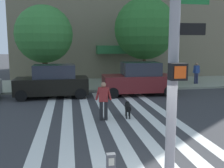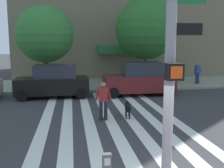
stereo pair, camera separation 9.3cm
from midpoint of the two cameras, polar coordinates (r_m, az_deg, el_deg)
The scene contains 11 objects.
ground_plane at distance 11.45m, azimuth 0.74°, elevation -7.45°, with size 160.00×160.00×0.00m, color #353538.
sidewalk_far at distance 20.43m, azimuth -3.86°, elevation -0.06°, with size 80.00×6.00×0.15m, color gray.
crosswalk_stripes at distance 11.40m, azimuth -0.92°, elevation -7.51°, with size 5.85×11.95×0.01m.
traffic_light_pole at distance 4.49m, azimuth 13.43°, elevation 12.70°, with size 0.74×0.46×5.80m.
parked_car_behind_first at distance 15.97m, azimuth -13.17°, elevation 0.47°, with size 4.33×1.98×1.99m.
parked_car_third_in_line at distance 16.50m, azimuth 5.72°, elevation 0.99°, with size 4.46×2.07×2.08m.
street_tree_nearest at distance 18.94m, azimuth -14.96°, elevation 10.55°, with size 4.01×4.01×5.76m.
street_tree_middle at distance 20.10m, azimuth 7.16°, elevation 12.02°, with size 4.65×4.65×6.54m.
pedestrian_dog_walker at distance 10.87m, azimuth -2.14°, elevation -3.30°, with size 0.71×0.30×1.64m.
dog_on_leash at distance 11.43m, azimuth 3.27°, elevation -5.19°, with size 0.37×1.06×0.65m.
pedestrian_bystander at distance 21.16m, azimuth 18.05°, elevation 2.57°, with size 0.71×0.32×1.64m.
Camera 1 is at (-2.00, -4.54, 3.19)m, focal length 41.33 mm.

